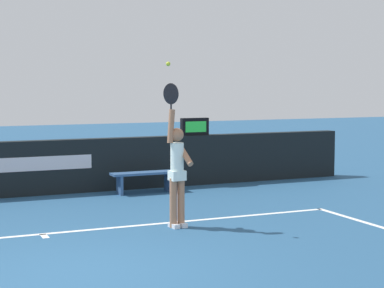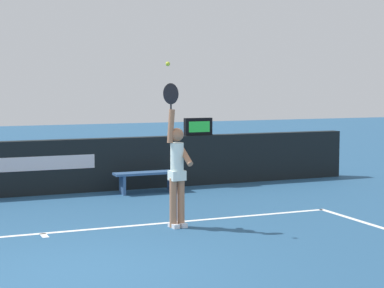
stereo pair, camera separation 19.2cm
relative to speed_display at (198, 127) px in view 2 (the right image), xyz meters
name	(u,v)px [view 2 (the right image)]	position (x,y,z in m)	size (l,w,h in m)	color
ground_plane	(77,274)	(-4.27, -6.17, -1.36)	(60.00, 60.00, 0.00)	#265177
court_lines	(83,281)	(-4.27, -6.49, -1.35)	(10.49, 5.62, 0.00)	white
back_wall	(10,169)	(-4.27, 0.00, -0.78)	(16.20, 0.29, 1.16)	black
speed_display	(198,127)	(0.00, 0.00, 0.00)	(0.67, 0.15, 0.40)	black
tennis_player	(177,168)	(-2.14, -4.13, -0.38)	(0.45, 0.46, 2.37)	#A67151
tennis_ball	(168,64)	(-2.36, -4.31, 1.30)	(0.07, 0.07, 0.07)	#C8DC30
courtside_bench_near	(147,177)	(-1.48, -0.66, -1.01)	(1.45, 0.37, 0.45)	#365A89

